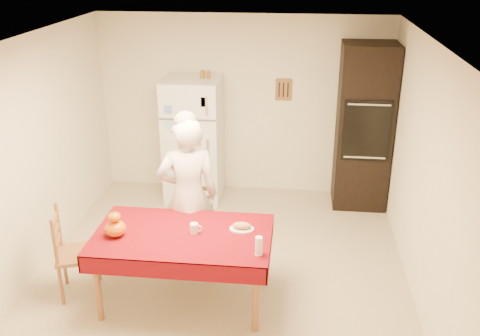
# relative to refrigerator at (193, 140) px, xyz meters

# --- Properties ---
(floor) EXTENTS (4.50, 4.50, 0.00)m
(floor) POSITION_rel_refrigerator_xyz_m (0.65, -1.88, -0.85)
(floor) COLOR tan
(floor) RESTS_ON ground
(room_shell) EXTENTS (4.02, 4.52, 2.51)m
(room_shell) POSITION_rel_refrigerator_xyz_m (0.65, -1.88, 0.77)
(room_shell) COLOR beige
(room_shell) RESTS_ON ground
(refrigerator) EXTENTS (0.75, 0.74, 1.70)m
(refrigerator) POSITION_rel_refrigerator_xyz_m (0.00, 0.00, 0.00)
(refrigerator) COLOR white
(refrigerator) RESTS_ON floor
(oven_cabinet) EXTENTS (0.70, 0.62, 2.20)m
(oven_cabinet) POSITION_rel_refrigerator_xyz_m (2.28, 0.05, 0.25)
(oven_cabinet) COLOR black
(oven_cabinet) RESTS_ON floor
(dining_table) EXTENTS (1.70, 1.00, 0.76)m
(dining_table) POSITION_rel_refrigerator_xyz_m (0.36, -2.40, -0.16)
(dining_table) COLOR brown
(dining_table) RESTS_ON floor
(chair_far) EXTENTS (0.50, 0.48, 0.95)m
(chair_far) POSITION_rel_refrigerator_xyz_m (0.33, -1.65, -0.34)
(chair_far) COLOR brown
(chair_far) RESTS_ON floor
(chair_left) EXTENTS (0.51, 0.52, 0.95)m
(chair_left) POSITION_rel_refrigerator_xyz_m (-0.80, -2.40, -0.34)
(chair_left) COLOR brown
(chair_left) RESTS_ON floor
(seated_woman) EXTENTS (0.72, 0.56, 1.75)m
(seated_woman) POSITION_rel_refrigerator_xyz_m (0.30, -1.81, 0.02)
(seated_woman) COLOR silver
(seated_woman) RESTS_ON floor
(coffee_mug) EXTENTS (0.08, 0.08, 0.10)m
(coffee_mug) POSITION_rel_refrigerator_xyz_m (0.46, -2.37, -0.04)
(coffee_mug) COLOR silver
(coffee_mug) RESTS_ON dining_table
(pumpkin_lower) EXTENTS (0.20, 0.20, 0.15)m
(pumpkin_lower) POSITION_rel_refrigerator_xyz_m (-0.27, -2.50, -0.01)
(pumpkin_lower) COLOR red
(pumpkin_lower) RESTS_ON dining_table
(pumpkin_upper) EXTENTS (0.12, 0.12, 0.09)m
(pumpkin_upper) POSITION_rel_refrigerator_xyz_m (-0.27, -2.50, 0.11)
(pumpkin_upper) COLOR #DC5C05
(pumpkin_upper) RESTS_ON pumpkin_lower
(wine_glass) EXTENTS (0.07, 0.07, 0.18)m
(wine_glass) POSITION_rel_refrigerator_xyz_m (1.11, -2.69, -0.00)
(wine_glass) COLOR white
(wine_glass) RESTS_ON dining_table
(bread_plate) EXTENTS (0.24, 0.24, 0.02)m
(bread_plate) POSITION_rel_refrigerator_xyz_m (0.91, -2.26, -0.08)
(bread_plate) COLOR white
(bread_plate) RESTS_ON dining_table
(bread_loaf) EXTENTS (0.18, 0.10, 0.06)m
(bread_loaf) POSITION_rel_refrigerator_xyz_m (0.91, -2.26, -0.04)
(bread_loaf) COLOR #966F4A
(bread_loaf) RESTS_ON bread_plate
(spice_jar_left) EXTENTS (0.05, 0.05, 0.10)m
(spice_jar_left) POSITION_rel_refrigerator_xyz_m (0.14, 0.05, 0.90)
(spice_jar_left) COLOR #8B5C19
(spice_jar_left) RESTS_ON refrigerator
(spice_jar_mid) EXTENTS (0.05, 0.05, 0.10)m
(spice_jar_mid) POSITION_rel_refrigerator_xyz_m (0.15, 0.05, 0.90)
(spice_jar_mid) COLOR brown
(spice_jar_mid) RESTS_ON refrigerator
(spice_jar_right) EXTENTS (0.05, 0.05, 0.10)m
(spice_jar_right) POSITION_rel_refrigerator_xyz_m (0.22, 0.05, 0.90)
(spice_jar_right) COLOR brown
(spice_jar_right) RESTS_ON refrigerator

